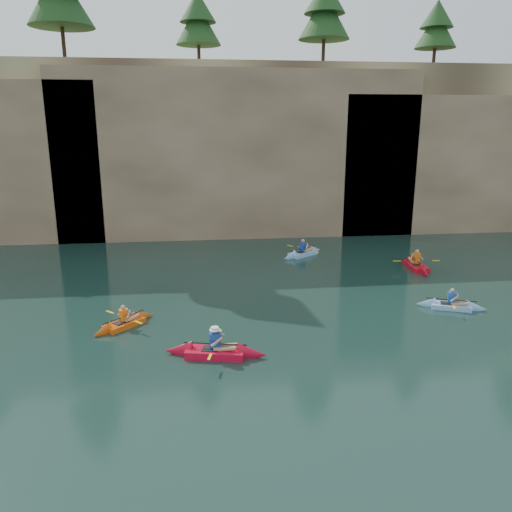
{
  "coord_description": "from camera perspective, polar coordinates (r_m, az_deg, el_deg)",
  "views": [
    {
      "loc": [
        -0.95,
        -11.45,
        7.56
      ],
      "look_at": [
        1.09,
        5.63,
        3.0
      ],
      "focal_mm": 35.0,
      "sensor_mm": 36.0,
      "label": 1
    }
  ],
  "objects": [
    {
      "name": "main_kayaker",
      "position": [
        17.1,
        -4.67,
        -10.8
      ],
      "size": [
        3.56,
        2.32,
        1.29
      ],
      "rotation": [
        0.0,
        0.0,
        -0.22
      ],
      "color": "red",
      "rests_on": "ground"
    },
    {
      "name": "kayaker_ltblue_mid",
      "position": [
        29.72,
        5.36,
        0.35
      ],
      "size": [
        3.04,
        2.55,
        1.24
      ],
      "rotation": [
        0.0,
        0.0,
        0.65
      ],
      "color": "#87BAE2",
      "rests_on": "ground"
    },
    {
      "name": "kayaker_red_far",
      "position": [
        28.29,
        17.82,
        -1.05
      ],
      "size": [
        2.55,
        3.6,
        1.31
      ],
      "rotation": [
        0.0,
        0.0,
        1.49
      ],
      "color": "red",
      "rests_on": "ground"
    },
    {
      "name": "kayaker_ltblue_near",
      "position": [
        22.72,
        21.38,
        -5.28
      ],
      "size": [
        2.89,
        2.1,
        1.12
      ],
      "rotation": [
        0.0,
        0.0,
        -0.37
      ],
      "color": "#89B3E5",
      "rests_on": "ground"
    },
    {
      "name": "kayaker_orange",
      "position": [
        20.05,
        -14.83,
        -7.42
      ],
      "size": [
        2.45,
        2.48,
        1.07
      ],
      "rotation": [
        0.0,
        0.0,
        0.79
      ],
      "color": "#E7540E",
      "rests_on": "ground"
    },
    {
      "name": "sea_cave_center",
      "position": [
        34.07,
        -11.86,
        4.45
      ],
      "size": [
        3.5,
        1.0,
        3.2
      ],
      "primitive_type": "cube",
      "color": "black",
      "rests_on": "ground"
    },
    {
      "name": "cliff",
      "position": [
        41.49,
        -5.61,
        12.62
      ],
      "size": [
        70.0,
        16.0,
        12.0
      ],
      "primitive_type": "cube",
      "color": "tan",
      "rests_on": "ground"
    },
    {
      "name": "ground",
      "position": [
        13.76,
        -1.82,
        -18.5
      ],
      "size": [
        160.0,
        160.0,
        0.0
      ],
      "primitive_type": "plane",
      "color": "black",
      "rests_on": "ground"
    },
    {
      "name": "cliff_slab_center",
      "position": [
        34.23,
        -1.88,
        11.72
      ],
      "size": [
        24.0,
        2.4,
        11.4
      ],
      "primitive_type": "cube",
      "color": "tan",
      "rests_on": "ground"
    },
    {
      "name": "sea_cave_east",
      "position": [
        35.55,
        11.29,
        5.97
      ],
      "size": [
        5.0,
        1.0,
        4.5
      ],
      "primitive_type": "cube",
      "color": "black",
      "rests_on": "ground"
    }
  ]
}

